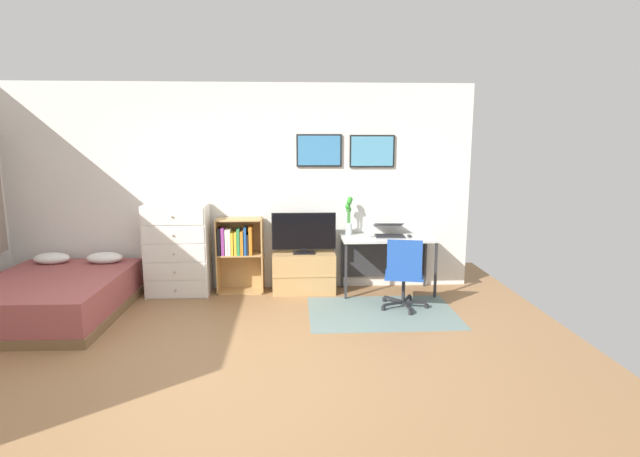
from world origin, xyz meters
The scene contains 14 objects.
ground_plane centered at (0.00, 0.00, 0.00)m, with size 7.20×7.20×0.00m, color #936B44.
wall_back_with_posters centered at (0.02, 2.43, 1.36)m, with size 6.12×0.09×2.70m.
area_rug centered at (1.71, 1.31, 0.00)m, with size 1.70×1.20×0.01m, color slate.
bed centered at (-2.03, 1.41, 0.23)m, with size 1.52×1.93×0.58m.
dresser centered at (-0.79, 2.15, 0.59)m, with size 0.79×0.46×1.18m.
bookshelf centered at (-0.03, 2.22, 0.59)m, with size 0.60×0.30×0.98m.
tv_stand centered at (0.83, 2.17, 0.26)m, with size 0.81×0.41×0.52m.
television centered at (0.83, 2.15, 0.79)m, with size 0.82×0.16×0.53m.
desk centered at (1.91, 2.17, 0.60)m, with size 1.20×0.56×0.74m.
office_chair centered at (1.98, 1.41, 0.46)m, with size 0.58×0.57×0.86m.
laptop centered at (1.95, 2.20, 0.81)m, with size 0.40×0.43×0.17m.
computer_mouse centered at (2.19, 2.07, 0.76)m, with size 0.06×0.10×0.03m, color #262628.
bamboo_vase centered at (1.42, 2.27, 0.99)m, with size 0.10×0.11×0.51m.
wine_glass centered at (1.60, 2.04, 0.87)m, with size 0.07×0.07×0.18m.
Camera 1 is at (0.69, -4.14, 1.98)m, focal length 27.89 mm.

